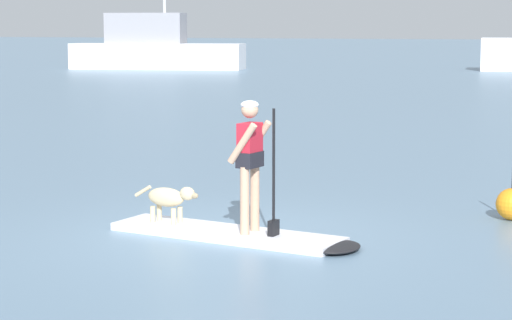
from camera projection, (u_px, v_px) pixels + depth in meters
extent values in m
plane|color=slate|center=(226.00, 237.00, 12.82)|extent=(400.00, 400.00, 0.00)
cube|color=silver|center=(226.00, 233.00, 12.81)|extent=(3.27, 1.15, 0.10)
ellipsoid|color=black|center=(337.00, 247.00, 12.02)|extent=(0.64, 0.81, 0.10)
cylinder|color=tan|center=(255.00, 198.00, 12.68)|extent=(0.12, 0.12, 0.88)
cylinder|color=tan|center=(245.00, 201.00, 12.45)|extent=(0.12, 0.12, 0.88)
cube|color=black|center=(250.00, 159.00, 12.50)|extent=(0.26, 0.38, 0.20)
cube|color=#B21E2D|center=(250.00, 144.00, 12.47)|extent=(0.24, 0.36, 0.55)
sphere|color=tan|center=(250.00, 110.00, 12.41)|extent=(0.22, 0.22, 0.22)
ellipsoid|color=white|center=(250.00, 105.00, 12.40)|extent=(0.23, 0.23, 0.11)
cylinder|color=tan|center=(257.00, 140.00, 12.63)|extent=(0.43, 0.14, 0.54)
cylinder|color=tan|center=(242.00, 144.00, 12.30)|extent=(0.43, 0.14, 0.54)
cylinder|color=black|center=(274.00, 172.00, 12.34)|extent=(0.04, 0.04, 1.63)
cube|color=black|center=(274.00, 228.00, 12.44)|extent=(0.10, 0.19, 0.20)
ellipsoid|color=#CCB78C|center=(166.00, 197.00, 13.22)|extent=(0.59, 0.28, 0.26)
ellipsoid|color=#CCB78C|center=(187.00, 194.00, 13.04)|extent=(0.24, 0.18, 0.18)
ellipsoid|color=gray|center=(194.00, 196.00, 12.99)|extent=(0.13, 0.09, 0.08)
cylinder|color=#CCB78C|center=(143.00, 191.00, 13.41)|extent=(0.27, 0.08, 0.18)
cylinder|color=#CCB78C|center=(180.00, 215.00, 13.24)|extent=(0.07, 0.07, 0.22)
cylinder|color=#CCB78C|center=(174.00, 217.00, 13.11)|extent=(0.07, 0.07, 0.22)
cylinder|color=#CCB78C|center=(159.00, 212.00, 13.41)|extent=(0.07, 0.07, 0.22)
cylinder|color=#CCB78C|center=(153.00, 214.00, 13.28)|extent=(0.07, 0.07, 0.22)
cube|color=white|center=(158.00, 56.00, 63.19)|extent=(11.51, 5.09, 1.65)
cube|color=gray|center=(146.00, 28.00, 63.27)|extent=(5.36, 3.04, 1.96)
cylinder|color=silver|center=(146.00, 25.00, 63.24)|extent=(3.85, 1.04, 0.14)
sphere|color=orange|center=(512.00, 204.00, 13.93)|extent=(0.46, 0.46, 0.46)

